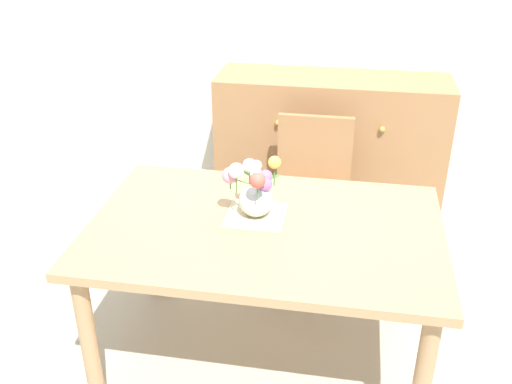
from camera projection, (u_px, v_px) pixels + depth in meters
The scene contains 6 objects.
ground_plane at pixel (264, 357), 2.78m from camera, with size 12.00×12.00×0.00m, color #B7AD99.
dining_table at pixel (265, 243), 2.48m from camera, with size 1.49×0.97×0.74m.
chair_far at pixel (312, 186), 3.24m from camera, with size 0.42×0.42×0.90m.
dresser at pixel (329, 154), 3.68m from camera, with size 1.40×0.47×1.00m.
placemat at pixel (256, 216), 2.50m from camera, with size 0.26×0.26×0.01m, color #CCB789.
flower_vase at pixel (254, 190), 2.44m from camera, with size 0.24×0.23×0.26m.
Camera 1 is at (0.32, -2.07, 2.00)m, focal length 40.60 mm.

